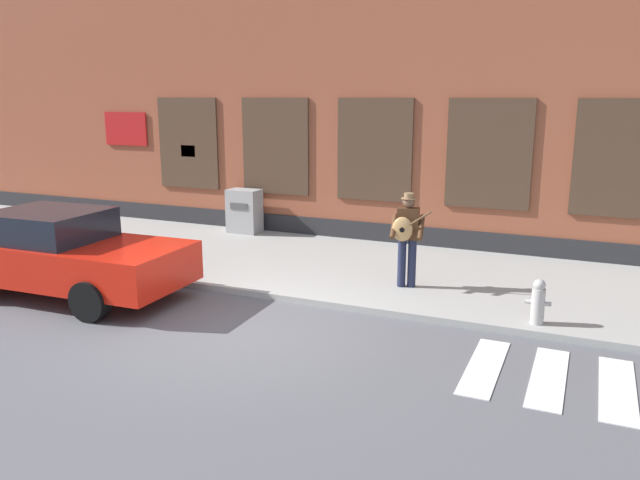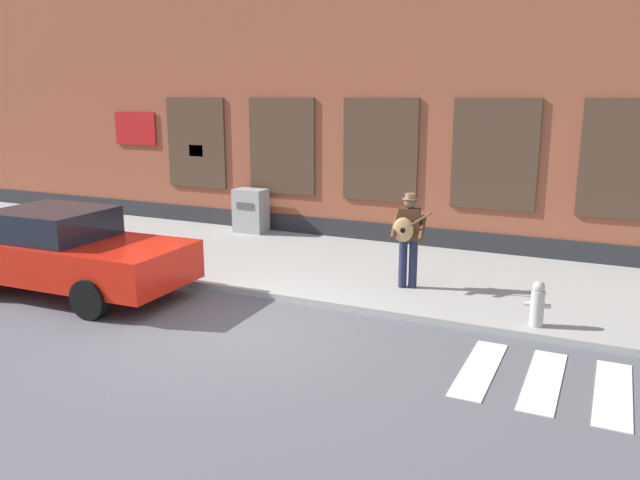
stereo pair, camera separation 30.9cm
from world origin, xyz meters
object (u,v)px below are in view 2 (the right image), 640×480
object	(u,v)px
red_car	(64,251)
fire_hydrant	(537,304)
utility_box	(251,211)
busker	(408,235)

from	to	relation	value
red_car	fire_hydrant	xyz separation A→B (m)	(7.93, 1.59, -0.31)
utility_box	fire_hydrant	bearing A→B (deg)	-27.58
red_car	utility_box	bearing A→B (deg)	84.17
red_car	busker	xyz separation A→B (m)	(5.58, 2.59, 0.32)
utility_box	fire_hydrant	distance (m)	8.33
busker	fire_hydrant	xyz separation A→B (m)	(2.35, -1.01, -0.63)
red_car	fire_hydrant	world-z (taller)	red_car
utility_box	busker	bearing A→B (deg)	-29.53
busker	fire_hydrant	bearing A→B (deg)	-23.16
busker	utility_box	size ratio (longest dim) A/B	1.56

